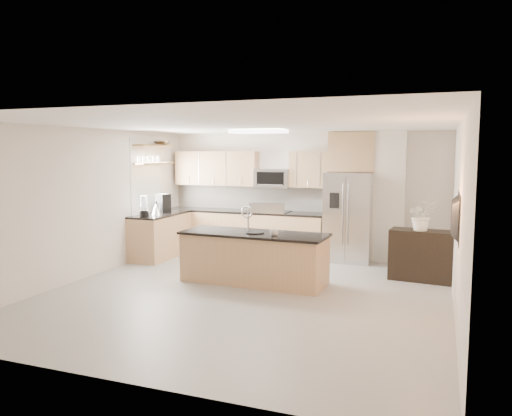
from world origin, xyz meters
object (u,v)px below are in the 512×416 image
at_px(cup, 274,232).
at_px(kettle, 156,209).
at_px(television, 451,217).
at_px(coffee_maker, 163,204).
at_px(microwave, 273,178).
at_px(flower_vase, 422,208).
at_px(refrigerator, 349,217).
at_px(bowl, 162,142).
at_px(platter, 254,232).
at_px(island, 254,257).
at_px(blender, 144,208).
at_px(range, 271,233).
at_px(credenza, 423,255).

distance_m(cup, kettle, 3.15).
bearing_deg(television, coffee_maker, 68.29).
bearing_deg(microwave, flower_vase, -23.71).
relative_size(refrigerator, cup, 12.83).
bearing_deg(cup, bowl, 149.74).
relative_size(platter, television, 0.30).
relative_size(refrigerator, television, 1.65).
distance_m(island, blender, 2.72).
bearing_deg(refrigerator, kettle, -161.46).
distance_m(blender, bowl, 1.64).
bearing_deg(coffee_maker, range, 23.00).
xyz_separation_m(range, television, (3.51, -3.12, 0.88)).
xyz_separation_m(island, cup, (0.41, -0.18, 0.48)).
height_order(island, credenza, island).
bearing_deg(coffee_maker, island, -28.66).
bearing_deg(island, kettle, 160.46).
bearing_deg(island, flower_vase, 24.60).
height_order(range, television, television).
distance_m(island, bowl, 3.74).
height_order(blender, bowl, bowl).
height_order(refrigerator, blender, refrigerator).
height_order(blender, kettle, blender).
height_order(island, flower_vase, flower_vase).
distance_m(coffee_maker, television, 6.04).
distance_m(kettle, television, 5.84).
relative_size(refrigerator, blender, 4.27).
xyz_separation_m(coffee_maker, flower_vase, (5.18, -0.34, 0.15)).
relative_size(microwave, refrigerator, 0.43).
distance_m(refrigerator, kettle, 3.89).
relative_size(island, blender, 5.96).
height_order(microwave, cup, microwave).
bearing_deg(flower_vase, bowl, 173.68).
height_order(microwave, coffee_maker, microwave).
distance_m(refrigerator, cup, 2.55).
xyz_separation_m(microwave, coffee_maker, (-2.09, -1.01, -0.52)).
height_order(range, microwave, microwave).
height_order(microwave, flower_vase, microwave).
distance_m(refrigerator, television, 3.62).
height_order(bowl, flower_vase, bowl).
bearing_deg(blender, range, 38.39).
relative_size(range, refrigerator, 0.64).
distance_m(credenza, platter, 2.90).
xyz_separation_m(credenza, kettle, (-5.15, -0.11, 0.61)).
bearing_deg(platter, cup, -20.68).
bearing_deg(refrigerator, flower_vase, -39.70).
xyz_separation_m(island, credenza, (2.65, 1.13, 0.01)).
height_order(coffee_maker, flower_vase, flower_vase).
distance_m(credenza, blender, 5.26).
relative_size(flower_vase, television, 0.72).
xyz_separation_m(cup, television, (2.62, -0.65, 0.45)).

